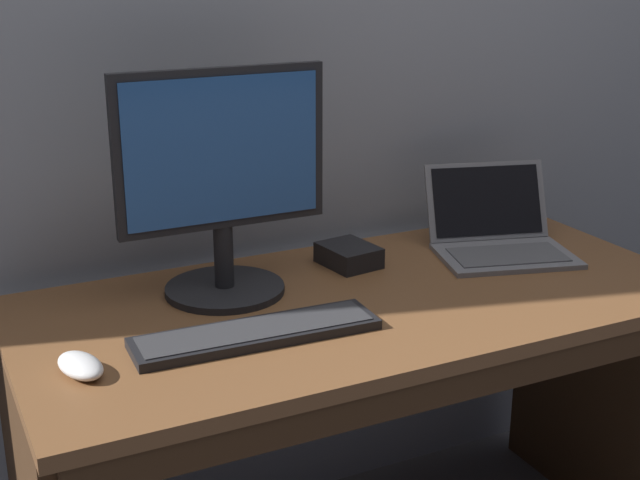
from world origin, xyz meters
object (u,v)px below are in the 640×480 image
object	(u,v)px
computer_mouse	(80,366)
external_drive_box	(349,255)
wired_keyboard	(256,333)
laptop_space_gray	(498,234)
external_monitor	(223,186)

from	to	relation	value
computer_mouse	external_drive_box	size ratio (longest dim) A/B	0.86
wired_keyboard	computer_mouse	size ratio (longest dim) A/B	4.11
wired_keyboard	computer_mouse	bearing A→B (deg)	-179.16
computer_mouse	wired_keyboard	bearing A→B (deg)	-13.93
laptop_space_gray	external_monitor	distance (m)	0.71
wired_keyboard	laptop_space_gray	bearing A→B (deg)	16.07
laptop_space_gray	wired_keyboard	bearing A→B (deg)	-163.93
wired_keyboard	external_drive_box	distance (m)	0.44
external_monitor	computer_mouse	bearing A→B (deg)	-145.94
computer_mouse	external_drive_box	distance (m)	0.73
external_monitor	wired_keyboard	bearing A→B (deg)	-96.54
external_monitor	wired_keyboard	size ratio (longest dim) A/B	1.00
laptop_space_gray	wired_keyboard	distance (m)	0.74
laptop_space_gray	external_monitor	bearing A→B (deg)	177.52
laptop_space_gray	computer_mouse	bearing A→B (deg)	-168.58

